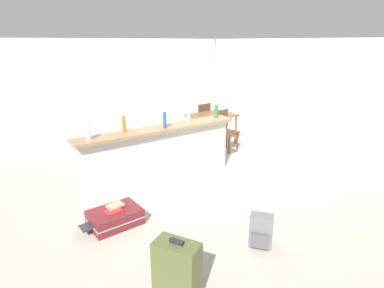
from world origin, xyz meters
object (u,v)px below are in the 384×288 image
bottle_clear (188,115)px  dining_chair_far_side (202,119)px  dining_chair_near_partition (225,128)px  suitcase_upright_olive (177,270)px  bottle_amber (124,124)px  pendant_lamp (215,67)px  suitcase_flat_maroon (115,217)px  book_stack (114,208)px  bottle_blue (165,120)px  bottle_green (216,111)px  backpack_grey (261,231)px  bottle_white (88,131)px  dining_table (212,118)px

bottle_clear → dining_chair_far_side: bottle_clear is taller
dining_chair_near_partition → suitcase_upright_olive: 4.68m
bottle_amber → pendant_lamp: size_ratio=0.34×
bottle_clear → dining_chair_far_side: bearing=47.5°
suitcase_flat_maroon → bottle_clear: bearing=25.8°
dining_chair_far_side → suitcase_upright_olive: bearing=-129.0°
book_stack → pendant_lamp: bearing=31.8°
bottle_clear → dining_chair_near_partition: (1.53, 0.73, -0.64)m
bottle_amber → suitcase_flat_maroon: size_ratio=0.31×
bottle_blue → pendant_lamp: size_ratio=0.37×
bottle_green → book_stack: bottle_green is taller
suitcase_upright_olive → bottle_amber: bearing=76.5°
bottle_amber → backpack_grey: size_ratio=0.62×
bottle_amber → bottle_clear: size_ratio=1.07×
suitcase_flat_maroon → book_stack: book_stack is taller
bottle_white → dining_chair_near_partition: (3.38, 0.80, -0.65)m
dining_table → suitcase_flat_maroon: (-3.39, -2.15, -0.54)m
bottle_amber → bottle_blue: bearing=-15.5°
bottle_green → book_stack: 2.77m
dining_table → book_stack: (-3.38, -2.14, -0.40)m
dining_table → book_stack: size_ratio=3.67×
suitcase_flat_maroon → backpack_grey: (1.30, -1.50, 0.09)m
backpack_grey → bottle_blue: bearing=91.1°
dining_table → dining_chair_near_partition: dining_chair_near_partition is taller
pendant_lamp → book_stack: size_ratio=2.53×
bottle_green → bottle_blue: bearing=-173.8°
suitcase_flat_maroon → book_stack: 0.14m
bottle_blue → book_stack: 1.72m
bottle_white → dining_table: (3.40, 1.33, -0.52)m
bottle_green → book_stack: (-2.47, -0.87, -0.91)m
suitcase_flat_maroon → dining_chair_far_side: bearing=37.5°
bottle_blue → dining_chair_near_partition: bearing=22.5°
bottle_amber → bottle_green: bearing=-1.4°
bottle_clear → backpack_grey: (-0.54, -2.39, -0.95)m
bottle_white → bottle_amber: (0.61, 0.11, -0.00)m
bottle_white → pendant_lamp: 3.75m
suitcase_upright_olive → book_stack: suitcase_upright_olive is taller
bottle_amber → suitcase_flat_maroon: 1.52m
book_stack → bottle_blue: bearing=30.4°
bottle_clear → backpack_grey: bottle_clear is taller
dining_table → dining_chair_near_partition: 0.55m
pendant_lamp → suitcase_flat_maroon: (-3.43, -2.13, -1.75)m
dining_table → pendant_lamp: (0.04, -0.02, 1.21)m
suitcase_flat_maroon → bottle_green: bearing=19.4°
suitcase_flat_maroon → dining_chair_near_partition: bearing=25.6°
bottle_amber → bottle_clear: bearing=-1.4°
dining_chair_far_side → bottle_amber: bearing=-148.7°
bottle_blue → dining_chair_near_partition: (2.11, 0.88, -0.66)m
bottle_blue → backpack_grey: 2.44m
suitcase_flat_maroon → suitcase_upright_olive: suitcase_upright_olive is taller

